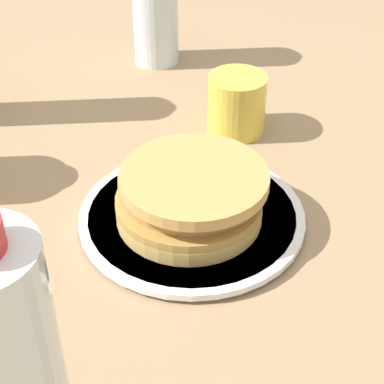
{
  "coord_description": "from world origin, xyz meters",
  "views": [
    {
      "loc": [
        0.31,
        0.42,
        0.44
      ],
      "look_at": [
        0.02,
        -0.01,
        0.04
      ],
      "focal_mm": 60.0,
      "sensor_mm": 36.0,
      "label": 1
    }
  ],
  "objects": [
    {
      "name": "ground_plane",
      "position": [
        0.0,
        0.0,
        0.0
      ],
      "size": [
        4.0,
        4.0,
        0.0
      ],
      "primitive_type": "plane",
      "color": "#9E7F5B"
    },
    {
      "name": "pancake_stack",
      "position": [
        0.02,
        -0.01,
        0.04
      ],
      "size": [
        0.16,
        0.16,
        0.06
      ],
      "color": "tan",
      "rests_on": "plate"
    },
    {
      "name": "water_bottle_near",
      "position": [
        0.27,
        0.16,
        0.11
      ],
      "size": [
        0.07,
        0.07,
        0.24
      ],
      "color": "silver",
      "rests_on": "ground_plane"
    },
    {
      "name": "water_bottle_far",
      "position": [
        -0.15,
        -0.36,
        0.1
      ],
      "size": [
        0.07,
        0.07,
        0.2
      ],
      "color": "silver",
      "rests_on": "ground_plane"
    },
    {
      "name": "juice_glass",
      "position": [
        -0.13,
        -0.14,
        0.04
      ],
      "size": [
        0.07,
        0.07,
        0.08
      ],
      "color": "yellow",
      "rests_on": "ground_plane"
    },
    {
      "name": "plate",
      "position": [
        0.02,
        -0.01,
        0.01
      ],
      "size": [
        0.24,
        0.24,
        0.01
      ],
      "color": "white",
      "rests_on": "ground_plane"
    }
  ]
}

